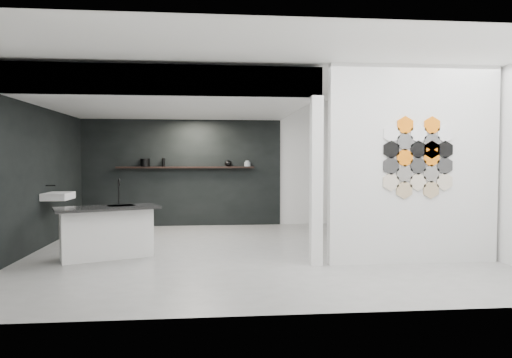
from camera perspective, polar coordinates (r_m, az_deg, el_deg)
The scene contains 17 objects.
floor at distance 7.40m, azimuth -0.56°, elevation -9.08°, with size 7.00×6.00×0.01m, color gray.
partition_panel at distance 6.84m, azimuth 19.11°, elevation 1.69°, with size 2.45×0.15×2.80m, color silver.
bay_clad_back at distance 10.22m, azimuth -9.27°, elevation 0.76°, with size 4.40×0.04×2.35m, color black.
bay_clad_left at distance 8.71m, azimuth -24.56°, elevation 0.27°, with size 0.04×4.00×2.35m, color black.
bulkhead at distance 8.32m, azimuth -10.26°, elevation 9.85°, with size 4.40×4.00×0.40m, color silver.
corner_column at distance 6.39m, azimuth 7.54°, elevation -0.26°, with size 0.16×0.16×2.35m, color silver.
fascia_beam at distance 6.43m, azimuth -11.73°, elevation 12.03°, with size 4.40×0.16×0.40m, color silver.
wall_basin at distance 8.47m, azimuth -23.49°, elevation -1.97°, with size 0.40×0.60×0.12m, color silver.
display_shelf at distance 10.11m, azimuth -8.74°, elevation 1.45°, with size 3.00×0.15×0.04m, color black.
kitchen_island at distance 7.22m, azimuth -18.11°, elevation -6.24°, with size 1.60×1.14×1.18m.
stockpot at distance 10.20m, azimuth -13.71°, elevation 2.01°, with size 0.21×0.21×0.17m, color black.
kettle at distance 10.09m, azimuth -3.50°, elevation 1.97°, with size 0.16×0.16×0.13m, color black.
glass_bowl at distance 10.12m, azimuth -1.09°, elevation 1.87°, with size 0.14×0.14×0.10m, color gray.
glass_vase at distance 10.12m, azimuth -1.09°, elevation 1.95°, with size 0.09×0.09×0.13m, color gray.
bottle_dark at distance 10.15m, azimuth -11.49°, elevation 2.06°, with size 0.07×0.07×0.18m, color black.
utensil_cup at distance 10.20m, azimuth -13.89°, elevation 1.85°, with size 0.09×0.09×0.11m, color black.
hex_tile_cluster at distance 6.78m, azimuth 19.68°, elevation 2.56°, with size 1.04×0.02×1.16m.
Camera 1 is at (-0.61, -7.22, 1.48)m, focal length 32.00 mm.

